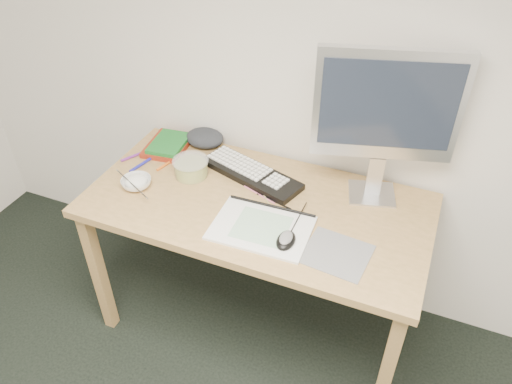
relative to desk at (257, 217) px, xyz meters
The scene contains 18 objects.
desk is the anchor object (origin of this frame).
mousepad 0.42m from the desk, 23.27° to the right, with size 0.23×0.21×0.00m, color slate.
sketchpad 0.19m from the desk, 61.14° to the right, with size 0.37×0.27×0.01m, color white.
keyboard 0.20m from the desk, 119.94° to the left, with size 0.47×0.15×0.03m, color black.
monitor 0.68m from the desk, 28.78° to the left, with size 0.53×0.21×0.63m.
mouse 0.29m from the desk, 43.72° to the right, with size 0.07×0.11×0.04m, color black.
rice_bowl 0.53m from the desk, 169.00° to the right, with size 0.13×0.13×0.04m, color white.
chopsticks 0.54m from the desk, 164.78° to the right, with size 0.02×0.02×0.25m, color silver.
fruit_tub 0.36m from the desk, 168.86° to the left, with size 0.16×0.16×0.08m, color gold.
book_red 0.59m from the desk, 158.09° to the left, with size 0.18×0.24×0.02m, color maroon.
book_green 0.58m from the desk, 158.50° to the left, with size 0.15×0.20×0.02m, color #1A6926.
cloth_lump 0.52m from the desk, 141.64° to the left, with size 0.15×0.13×0.06m, color #272A2F.
pencil_pink 0.10m from the desk, 99.57° to the left, with size 0.01×0.01×0.17m, color #DB6D8B.
pencil_tan 0.10m from the desk, ahead, with size 0.01×0.01×0.18m, color tan.
pencil_black 0.11m from the desk, 23.99° to the left, with size 0.01×0.01×0.17m, color black.
marker_blue 0.59m from the desk, behind, with size 0.01×0.01×0.15m, color #1F1EA6.
marker_orange 0.49m from the desk, 169.00° to the left, with size 0.01×0.01×0.12m, color orange.
marker_purple 0.66m from the desk, behind, with size 0.01×0.01×0.14m, color #6E258B.
Camera 1 is at (0.62, -0.03, 2.04)m, focal length 35.00 mm.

